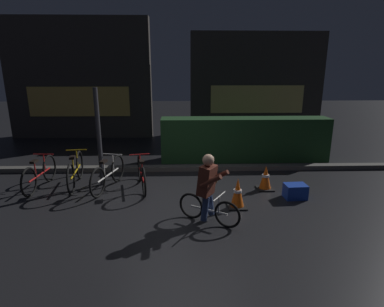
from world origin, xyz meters
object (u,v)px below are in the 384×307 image
parked_bike_left_mid (76,171)px  blue_crate (295,191)px  street_post (99,138)px  cyclist (208,189)px  parked_bike_leftmost (40,174)px  traffic_cone_near (238,193)px  parked_bike_center_left (108,174)px  traffic_cone_far (265,178)px  parked_bike_center_right (142,174)px

parked_bike_left_mid → blue_crate: (4.78, -0.84, -0.21)m
street_post → cyclist: bearing=-39.2°
blue_crate → parked_bike_leftmost: bearing=172.6°
parked_bike_leftmost → cyclist: 4.03m
traffic_cone_near → parked_bike_left_mid: bearing=160.4°
parked_bike_center_left → cyclist: size_ratio=1.26×
parked_bike_left_mid → blue_crate: parked_bike_left_mid is taller
parked_bike_leftmost → parked_bike_center_left: parked_bike_center_left is taller
parked_bike_leftmost → traffic_cone_far: parked_bike_leftmost is taller
parked_bike_left_mid → traffic_cone_near: parked_bike_left_mid is taller
traffic_cone_far → blue_crate: 0.72m
traffic_cone_near → street_post: bearing=156.0°
parked_bike_leftmost → parked_bike_center_left: 1.54m
cyclist → parked_bike_leftmost: bearing=-173.5°
traffic_cone_near → traffic_cone_far: traffic_cone_near is taller
traffic_cone_near → blue_crate: 1.35m
parked_bike_center_left → traffic_cone_near: 2.91m
traffic_cone_near → parked_bike_center_right: bearing=152.2°
traffic_cone_far → parked_bike_center_left: bearing=177.8°
parked_bike_center_right → blue_crate: bearing=-113.9°
parked_bike_left_mid → blue_crate: bearing=-107.6°
street_post → traffic_cone_near: street_post is taller
street_post → parked_bike_center_right: 1.25m
street_post → cyclist: street_post is taller
parked_bike_left_mid → parked_bike_center_left: bearing=-111.9°
parked_bike_center_left → traffic_cone_far: 3.50m
parked_bike_left_mid → street_post: bearing=-92.0°
parked_bike_center_left → blue_crate: parked_bike_center_left is taller
parked_bike_left_mid → blue_crate: size_ratio=3.89×
street_post → parked_bike_center_left: bearing=-50.6°
parked_bike_center_right → cyclist: (1.36, -1.63, 0.29)m
parked_bike_center_left → traffic_cone_near: parked_bike_center_left is taller
street_post → traffic_cone_far: 3.82m
parked_bike_leftmost → traffic_cone_far: 5.04m
cyclist → traffic_cone_near: bearing=75.0°
parked_bike_left_mid → traffic_cone_far: size_ratio=3.10×
parked_bike_left_mid → traffic_cone_far: (4.28, -0.33, -0.09)m
parked_bike_center_right → parked_bike_left_mid: bearing=69.7°
parked_bike_leftmost → parked_bike_left_mid: parked_bike_left_mid is taller
parked_bike_left_mid → parked_bike_center_left: size_ratio=1.09×
parked_bike_leftmost → cyclist: cyclist is taller
parked_bike_left_mid → traffic_cone_far: bearing=-102.0°
parked_bike_center_left → blue_crate: (4.00, -0.64, -0.19)m
blue_crate → cyclist: bearing=-152.6°
parked_bike_leftmost → traffic_cone_near: size_ratio=2.70×
traffic_cone_near → traffic_cone_far: (0.78, 0.91, -0.02)m
parked_bike_leftmost → blue_crate: (5.53, -0.72, -0.18)m
street_post → parked_bike_center_right: street_post is taller
street_post → blue_crate: 4.41m
street_post → parked_bike_leftmost: (-1.33, -0.18, -0.78)m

